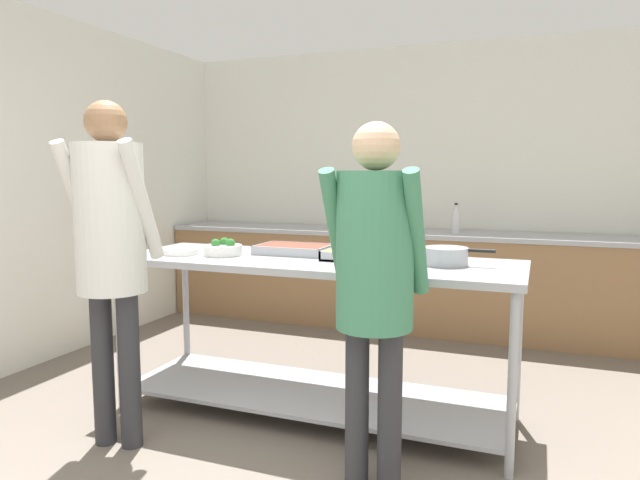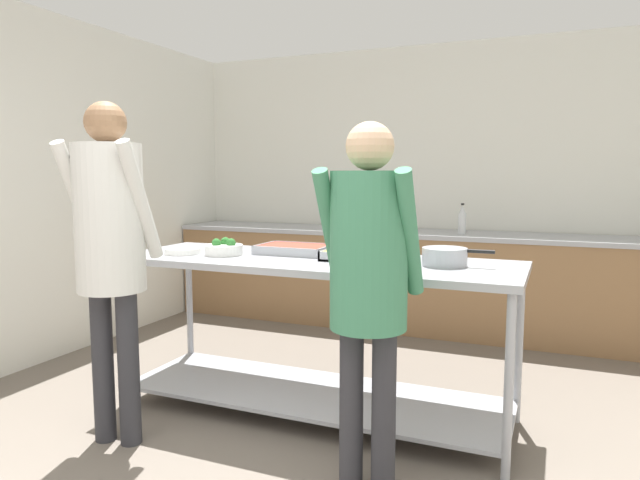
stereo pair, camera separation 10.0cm
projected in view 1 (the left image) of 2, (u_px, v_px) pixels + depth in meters
The scene contains 12 objects.
wall_rear at pixel (422, 185), 5.55m from camera, with size 4.94×0.06×2.65m.
wall_left at pixel (50, 188), 4.39m from camera, with size 0.06×4.52×2.65m.
back_counter at pixel (412, 280), 5.30m from camera, with size 4.78×0.65×0.91m.
serving_counter at pixel (314, 310), 3.36m from camera, with size 2.37×0.80×0.94m.
plate_stack at pixel (181, 252), 3.51m from camera, with size 0.22×0.22×0.04m.
broccoli_bowl at pixel (223, 249), 3.47m from camera, with size 0.23×0.23×0.11m.
serving_tray_roast at pixel (294, 250), 3.54m from camera, with size 0.44×0.31×0.05m.
serving_tray_vegetables at pixel (366, 255), 3.30m from camera, with size 0.47×0.32×0.05m.
sauce_pan at pixel (446, 255), 3.09m from camera, with size 0.38×0.24×0.10m.
guest_serving_left at pixel (111, 235), 2.91m from camera, with size 0.48×0.39×1.80m.
guest_serving_right at pixel (375, 267), 2.50m from camera, with size 0.44×0.34×1.66m.
water_bottle at pixel (456, 220), 5.00m from camera, with size 0.07×0.07×0.27m.
Camera 1 is at (1.09, -1.16, 1.43)m, focal length 32.00 mm.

